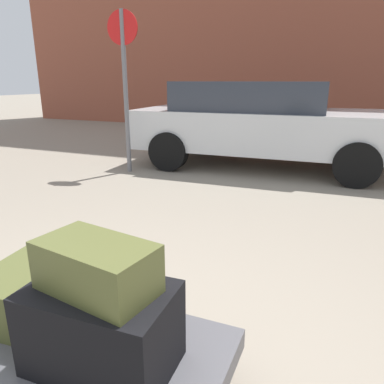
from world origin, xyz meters
The scene contains 6 objects.
luggage_cart centered at (0.00, 0.00, 0.27)m, with size 1.23×0.71×0.34m.
duffel_bag_black_rear_right centered at (0.14, -0.07, 0.51)m, with size 0.57×0.36×0.34m, color black.
suitcase_olive_stacked_top centered at (-0.33, 0.09, 0.46)m, with size 0.52×0.46×0.23m, color #4C5128.
duffel_bag_olive_topmost_pile centered at (0.14, -0.07, 0.78)m, with size 0.45×0.25×0.19m, color #4C5128.
parked_car centered at (-0.35, 5.15, 0.76)m, with size 4.37×2.06×1.42m.
no_parking_sign centered at (-2.25, 3.95, 1.50)m, with size 0.50×0.07×2.43m.
Camera 1 is at (0.93, -1.05, 1.44)m, focal length 34.01 mm.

